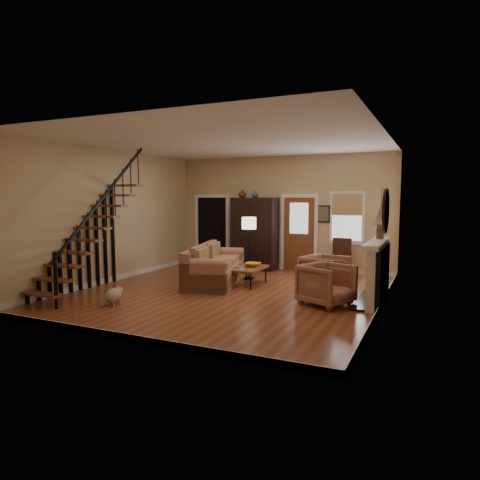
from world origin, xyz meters
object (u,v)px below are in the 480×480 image
at_px(armchair_right, 325,274).
at_px(side_chair, 340,258).
at_px(armoire, 255,234).
at_px(coffee_table, 248,276).
at_px(sofa, 215,266).
at_px(armchair_left, 326,285).
at_px(floor_lamp, 249,248).

height_order(armchair_right, side_chair, side_chair).
relative_size(armoire, side_chair, 2.06).
bearing_deg(coffee_table, side_chair, 47.72).
height_order(sofa, armchair_left, sofa).
height_order(armoire, armchair_left, armoire).
bearing_deg(armchair_left, coffee_table, 86.10).
bearing_deg(floor_lamp, side_chair, 31.52).
distance_m(armoire, armchair_right, 3.44).
xyz_separation_m(coffee_table, armchair_left, (2.16, -1.11, 0.19)).
relative_size(armchair_left, side_chair, 0.88).
distance_m(armchair_right, floor_lamp, 2.28).
bearing_deg(armchair_right, coffee_table, 104.99).
bearing_deg(floor_lamp, coffee_table, -67.07).
xyz_separation_m(armoire, armchair_right, (2.62, -2.14, -0.64)).
xyz_separation_m(armchair_right, side_chair, (-0.07, 1.94, 0.10)).
xyz_separation_m(armchair_right, floor_lamp, (-2.15, 0.66, 0.39)).
distance_m(armchair_right, side_chair, 1.95).
bearing_deg(side_chair, sofa, -139.15).
distance_m(sofa, armchair_left, 3.07).
xyz_separation_m(armoire, armchair_left, (2.92, -3.28, -0.64)).
xyz_separation_m(coffee_table, armchair_right, (1.86, 0.03, 0.20)).
relative_size(armchair_right, side_chair, 0.89).
bearing_deg(side_chair, armchair_left, -83.10).
distance_m(coffee_table, side_chair, 2.68).
relative_size(floor_lamp, side_chair, 1.57).
bearing_deg(armchair_left, sofa, 97.15).
bearing_deg(armchair_right, armoire, 64.79).
bearing_deg(coffee_table, armchair_right, 0.87).
xyz_separation_m(sofa, coffee_table, (0.79, 0.26, -0.23)).
bearing_deg(side_chair, floor_lamp, -148.48).
height_order(coffee_table, floor_lamp, floor_lamp).
bearing_deg(coffee_table, armchair_left, -27.18).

